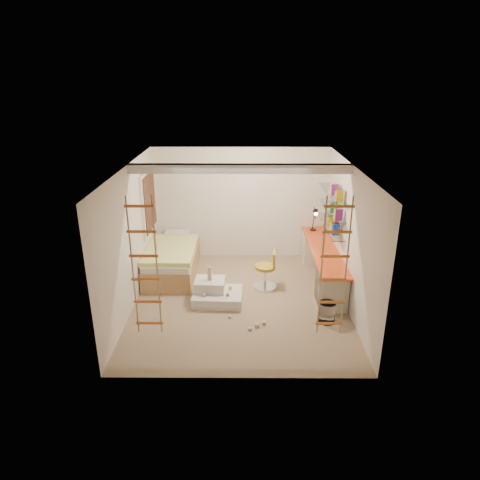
{
  "coord_description": "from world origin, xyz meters",
  "views": [
    {
      "loc": [
        0.04,
        -7.28,
        4.08
      ],
      "look_at": [
        0.0,
        0.3,
        1.15
      ],
      "focal_mm": 32.0,
      "sensor_mm": 36.0,
      "label": 1
    }
  ],
  "objects_px": {
    "desk": "(322,264)",
    "swivel_chair": "(266,275)",
    "bed": "(172,260)",
    "play_platform": "(216,293)"
  },
  "relations": [
    {
      "from": "bed",
      "to": "swivel_chair",
      "type": "bearing_deg",
      "value": -18.34
    },
    {
      "from": "desk",
      "to": "swivel_chair",
      "type": "height_order",
      "value": "swivel_chair"
    },
    {
      "from": "bed",
      "to": "swivel_chair",
      "type": "xyz_separation_m",
      "value": [
        2.01,
        -0.67,
        -0.03
      ]
    },
    {
      "from": "desk",
      "to": "swivel_chair",
      "type": "xyz_separation_m",
      "value": [
        -1.18,
        -0.3,
        -0.11
      ]
    },
    {
      "from": "bed",
      "to": "desk",
      "type": "bearing_deg",
      "value": -6.49
    },
    {
      "from": "swivel_chair",
      "to": "play_platform",
      "type": "height_order",
      "value": "swivel_chair"
    },
    {
      "from": "bed",
      "to": "swivel_chair",
      "type": "distance_m",
      "value": 2.12
    },
    {
      "from": "bed",
      "to": "play_platform",
      "type": "relative_size",
      "value": 2.09
    },
    {
      "from": "play_platform",
      "to": "bed",
      "type": "bearing_deg",
      "value": 129.62
    },
    {
      "from": "bed",
      "to": "swivel_chair",
      "type": "height_order",
      "value": "swivel_chair"
    }
  ]
}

